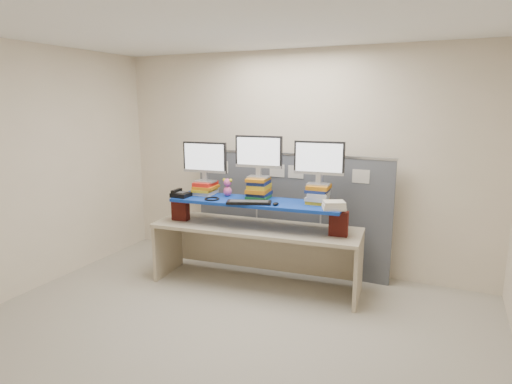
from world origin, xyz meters
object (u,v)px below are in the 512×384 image
at_px(monitor_center, 259,154).
at_px(blue_board, 256,202).
at_px(desk, 256,238).
at_px(keyboard, 249,202).
at_px(desk_phone, 180,194).
at_px(monitor_right, 319,160).
at_px(monitor_left, 205,159).

bearing_deg(monitor_center, blue_board, -85.34).
height_order(desk, monitor_center, monitor_center).
distance_m(keyboard, desk_phone, 0.90).
relative_size(desk, monitor_right, 4.41).
distance_m(desk, desk_phone, 1.04).
bearing_deg(monitor_center, monitor_right, -0.00).
bearing_deg(desk, monitor_center, 94.66).
bearing_deg(keyboard, blue_board, 67.93).
relative_size(blue_board, monitor_left, 3.54).
relative_size(desk, monitor_center, 4.41).
bearing_deg(monitor_right, blue_board, -170.29).
relative_size(blue_board, keyboard, 3.80).
distance_m(monitor_right, keyboard, 0.90).
bearing_deg(desk_phone, monitor_right, 11.87).
bearing_deg(monitor_center, monitor_left, -180.00).
distance_m(blue_board, keyboard, 0.17).
distance_m(monitor_left, monitor_center, 0.69).
xyz_separation_m(keyboard, desk_phone, (-0.90, -0.02, 0.02)).
xyz_separation_m(monitor_center, desk_phone, (-0.89, -0.31, -0.49)).
bearing_deg(blue_board, monitor_left, 170.35).
xyz_separation_m(blue_board, monitor_left, (-0.71, 0.06, 0.45)).
relative_size(keyboard, desk_phone, 2.51).
xyz_separation_m(desk, blue_board, (-0.00, 0.00, 0.44)).
xyz_separation_m(monitor_left, monitor_center, (0.69, 0.06, 0.09)).
distance_m(desk, monitor_right, 1.17).
bearing_deg(monitor_left, keyboard, -23.15).
bearing_deg(keyboard, monitor_left, 142.61).
relative_size(desk, keyboard, 4.73).
relative_size(desk, desk_phone, 11.89).
xyz_separation_m(monitor_right, keyboard, (-0.69, -0.35, -0.47)).
height_order(blue_board, monitor_center, monitor_center).
height_order(desk, keyboard, keyboard).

